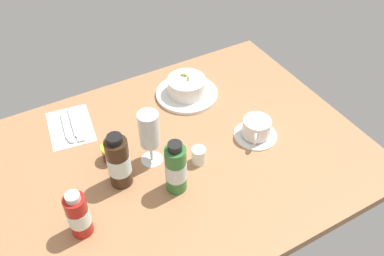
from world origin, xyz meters
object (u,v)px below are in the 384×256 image
(wine_glass, at_px, (149,132))
(jam_jar, at_px, (111,153))
(porridge_bowl, at_px, (187,88))
(sauce_bottle_red, at_px, (78,215))
(cutlery_setting, at_px, (71,127))
(sauce_bottle_brown, at_px, (119,162))
(coffee_cup, at_px, (256,129))
(sauce_bottle_green, at_px, (176,169))
(creamer_jug, at_px, (199,155))

(wine_glass, distance_m, jam_jar, 0.15)
(porridge_bowl, relative_size, sauce_bottle_red, 1.48)
(cutlery_setting, relative_size, jam_jar, 3.79)
(porridge_bowl, height_order, sauce_bottle_brown, sauce_bottle_brown)
(coffee_cup, height_order, wine_glass, wine_glass)
(sauce_bottle_brown, bearing_deg, jam_jar, -94.09)
(porridge_bowl, relative_size, sauce_bottle_green, 1.25)
(wine_glass, bearing_deg, sauce_bottle_brown, 16.94)
(coffee_cup, bearing_deg, jam_jar, -16.88)
(wine_glass, bearing_deg, porridge_bowl, -137.52)
(creamer_jug, distance_m, sauce_bottle_red, 0.38)
(porridge_bowl, height_order, coffee_cup, porridge_bowl)
(coffee_cup, height_order, creamer_jug, coffee_cup)
(sauce_bottle_red, bearing_deg, sauce_bottle_brown, -145.66)
(porridge_bowl, relative_size, sauce_bottle_brown, 1.22)
(sauce_bottle_brown, bearing_deg, porridge_bowl, -144.11)
(cutlery_setting, xyz_separation_m, creamer_jug, (-0.29, 0.33, 0.02))
(coffee_cup, xyz_separation_m, sauce_bottle_red, (0.58, 0.07, 0.04))
(porridge_bowl, height_order, cutlery_setting, porridge_bowl)
(cutlery_setting, height_order, sauce_bottle_red, sauce_bottle_red)
(cutlery_setting, relative_size, creamer_jug, 3.61)
(cutlery_setting, relative_size, sauce_bottle_brown, 1.16)
(creamer_jug, relative_size, wine_glass, 0.32)
(coffee_cup, xyz_separation_m, creamer_jug, (0.21, 0.01, -0.00))
(porridge_bowl, distance_m, cutlery_setting, 0.41)
(jam_jar, xyz_separation_m, sauce_bottle_brown, (0.01, 0.10, 0.06))
(wine_glass, height_order, jam_jar, wine_glass)
(coffee_cup, bearing_deg, porridge_bowl, -72.49)
(coffee_cup, bearing_deg, cutlery_setting, -32.92)
(creamer_jug, distance_m, wine_glass, 0.16)
(creamer_jug, distance_m, sauce_bottle_brown, 0.24)
(coffee_cup, xyz_separation_m, jam_jar, (0.43, -0.13, -0.00))
(porridge_bowl, xyz_separation_m, sauce_bottle_green, (0.22, 0.34, 0.05))
(creamer_jug, height_order, sauce_bottle_green, sauce_bottle_green)
(coffee_cup, xyz_separation_m, sauce_bottle_green, (0.31, 0.06, 0.05))
(cutlery_setting, height_order, coffee_cup, coffee_cup)
(creamer_jug, bearing_deg, cutlery_setting, -48.70)
(coffee_cup, height_order, sauce_bottle_brown, sauce_bottle_brown)
(cutlery_setting, distance_m, sauce_bottle_red, 0.40)
(sauce_bottle_red, bearing_deg, cutlery_setting, -102.66)
(sauce_bottle_brown, bearing_deg, sauce_bottle_red, 34.34)
(sauce_bottle_green, relative_size, sauce_bottle_red, 1.18)
(creamer_jug, bearing_deg, sauce_bottle_green, 27.57)
(cutlery_setting, bearing_deg, jam_jar, 109.45)
(wine_glass, relative_size, sauce_bottle_red, 1.23)
(porridge_bowl, relative_size, creamer_jug, 3.79)
(creamer_jug, bearing_deg, wine_glass, -32.03)
(sauce_bottle_red, bearing_deg, sauce_bottle_green, -178.51)
(wine_glass, bearing_deg, creamer_jug, 147.97)
(sauce_bottle_green, bearing_deg, wine_glass, -82.86)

